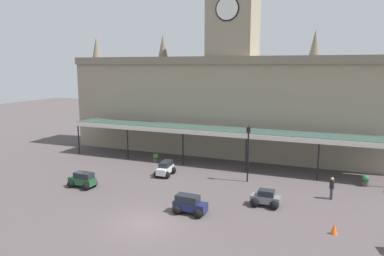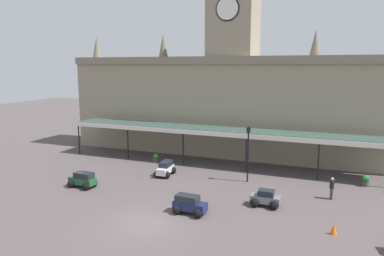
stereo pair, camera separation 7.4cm
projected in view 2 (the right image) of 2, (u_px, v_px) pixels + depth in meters
name	position (u px, v px, depth m)	size (l,w,h in m)	color
ground_plane	(145.00, 223.00, 22.97)	(140.00, 140.00, 0.00)	#504647
station_building	(232.00, 98.00, 40.00)	(37.23, 5.74, 19.26)	gray
entrance_canopy	(218.00, 130.00, 35.84)	(31.99, 3.26, 3.69)	#38564C
car_white_estate	(165.00, 169.00, 32.86)	(1.65, 2.31, 1.27)	silver
car_grey_sedan	(266.00, 199.00, 25.69)	(2.06, 1.53, 1.19)	slate
car_green_estate	(83.00, 181.00, 29.67)	(2.30, 1.63, 1.27)	#1E512D
car_navy_estate	(189.00, 206.00, 24.38)	(2.29, 1.62, 1.27)	#19214C
pedestrian_crossing_forecourt	(332.00, 187.00, 26.96)	(0.34, 0.39, 1.67)	#3F384C
victorian_lamppost	(248.00, 147.00, 30.67)	(0.30, 0.30, 4.84)	black
traffic_cone	(334.00, 229.00, 21.42)	(0.40, 0.40, 0.67)	orange
planter_forecourt_centre	(365.00, 180.00, 29.96)	(0.60, 0.60, 0.96)	#47423D
planter_by_canopy	(156.00, 158.00, 37.34)	(0.60, 0.60, 0.96)	#47423D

